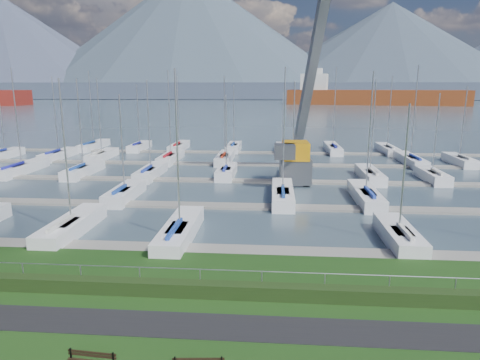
# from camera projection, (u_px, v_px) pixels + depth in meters

# --- Properties ---
(path) EXTENTS (160.00, 2.00, 0.04)m
(path) POSITION_uv_depth(u_px,v_px,m) (212.00, 326.00, 17.95)
(path) COLOR black
(path) RESTS_ON grass
(water) EXTENTS (800.00, 540.00, 0.20)m
(water) POSITION_uv_depth(u_px,v_px,m) (271.00, 102.00, 273.99)
(water) COLOR #40515D
(hedge) EXTENTS (80.00, 0.70, 0.70)m
(hedge) POSITION_uv_depth(u_px,v_px,m) (219.00, 290.00, 20.41)
(hedge) COLOR #1E3212
(hedge) RESTS_ON grass
(fence) EXTENTS (80.00, 0.04, 0.04)m
(fence) POSITION_uv_depth(u_px,v_px,m) (220.00, 270.00, 20.61)
(fence) COLOR #979B9F
(fence) RESTS_ON grass
(foothill) EXTENTS (900.00, 80.00, 12.00)m
(foothill) POSITION_uv_depth(u_px,v_px,m) (272.00, 90.00, 340.73)
(foothill) COLOR #434D61
(foothill) RESTS_ON water
(mountains) EXTENTS (1190.00, 360.00, 115.00)m
(mountains) POSITION_uv_depth(u_px,v_px,m) (281.00, 46.00, 403.98)
(mountains) COLOR #455765
(mountains) RESTS_ON water
(docks) EXTENTS (90.00, 41.60, 0.25)m
(docks) POSITION_uv_depth(u_px,v_px,m) (250.00, 181.00, 46.22)
(docks) COLOR slate
(docks) RESTS_ON water
(crane) EXTENTS (5.73, 13.23, 22.35)m
(crane) POSITION_uv_depth(u_px,v_px,m) (300.00, 130.00, 45.11)
(crane) COLOR #585B60
(crane) RESTS_ON water
(cargo_ship_mid) EXTENTS (94.28, 33.72, 21.50)m
(cargo_ship_mid) POSITION_uv_depth(u_px,v_px,m) (366.00, 97.00, 229.84)
(cargo_ship_mid) COLOR brown
(cargo_ship_mid) RESTS_ON water
(sailboat_fleet) EXTENTS (75.65, 50.12, 13.17)m
(sailboat_fleet) POSITION_uv_depth(u_px,v_px,m) (228.00, 126.00, 48.38)
(sailboat_fleet) COLOR #1B3D99
(sailboat_fleet) RESTS_ON water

